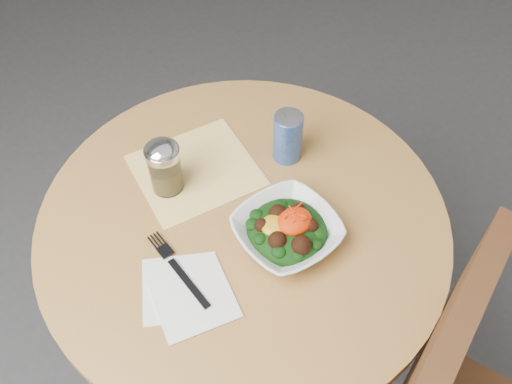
% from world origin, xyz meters
% --- Properties ---
extents(ground, '(6.00, 6.00, 0.00)m').
position_xyz_m(ground, '(0.00, 0.00, 0.00)').
color(ground, '#323234').
rests_on(ground, ground).
extents(table, '(0.90, 0.90, 0.75)m').
position_xyz_m(table, '(0.00, 0.00, 0.55)').
color(table, black).
rests_on(table, ground).
extents(cloth_napkin, '(0.29, 0.28, 0.00)m').
position_xyz_m(cloth_napkin, '(-0.01, 0.17, 0.75)').
color(cloth_napkin, '#FFAC0D').
rests_on(cloth_napkin, table).
extents(paper_napkins, '(0.20, 0.23, 0.00)m').
position_xyz_m(paper_napkins, '(-0.20, -0.08, 0.75)').
color(paper_napkins, white).
rests_on(paper_napkins, table).
extents(salad_bowl, '(0.21, 0.21, 0.08)m').
position_xyz_m(salad_bowl, '(0.04, -0.10, 0.78)').
color(salad_bowl, white).
rests_on(salad_bowl, table).
extents(fork, '(0.03, 0.21, 0.00)m').
position_xyz_m(fork, '(-0.18, -0.02, 0.76)').
color(fork, black).
rests_on(fork, table).
extents(spice_shaker, '(0.08, 0.08, 0.14)m').
position_xyz_m(spice_shaker, '(-0.09, 0.17, 0.82)').
color(spice_shaker, silver).
rests_on(spice_shaker, table).
extents(beverage_can, '(0.07, 0.07, 0.13)m').
position_xyz_m(beverage_can, '(0.19, 0.09, 0.81)').
color(beverage_can, navy).
rests_on(beverage_can, table).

